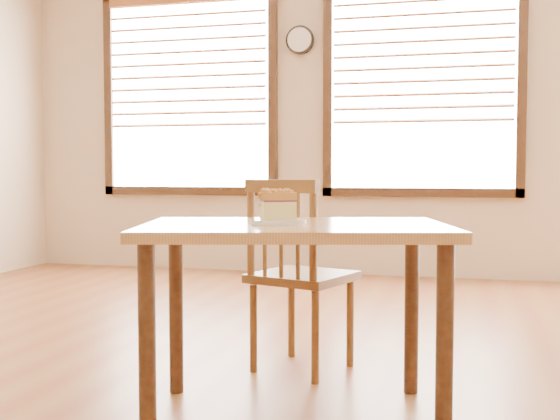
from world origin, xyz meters
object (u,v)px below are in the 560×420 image
(wall_clock, at_px, (300,40))
(cafe_chair_main, at_px, (298,274))
(plate, at_px, (278,222))
(cafe_table_main, at_px, (295,251))
(cake_slice, at_px, (277,204))

(wall_clock, distance_m, cafe_chair_main, 3.62)
(cafe_chair_main, bearing_deg, plate, 114.83)
(wall_clock, relative_size, cafe_chair_main, 0.28)
(cafe_table_main, relative_size, cake_slice, 8.36)
(cafe_chair_main, xyz_separation_m, cake_slice, (0.07, -0.65, 0.36))
(wall_clock, xyz_separation_m, cafe_table_main, (0.84, -3.75, -1.50))
(cafe_chair_main, bearing_deg, cafe_table_main, 120.35)
(wall_clock, distance_m, plate, 4.10)
(cafe_table_main, relative_size, cafe_chair_main, 1.41)
(cafe_table_main, bearing_deg, plate, -171.64)
(wall_clock, distance_m, cake_slice, 4.07)
(plate, height_order, cake_slice, cake_slice)
(cafe_table_main, xyz_separation_m, cafe_chair_main, (-0.13, 0.62, -0.18))
(wall_clock, relative_size, plate, 1.21)
(wall_clock, height_order, cafe_table_main, wall_clock)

